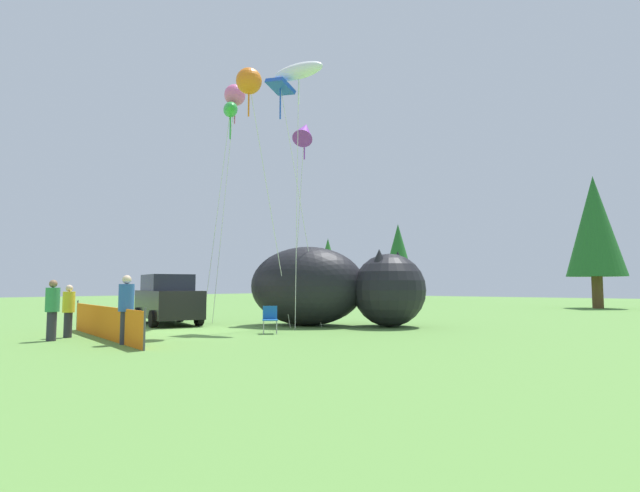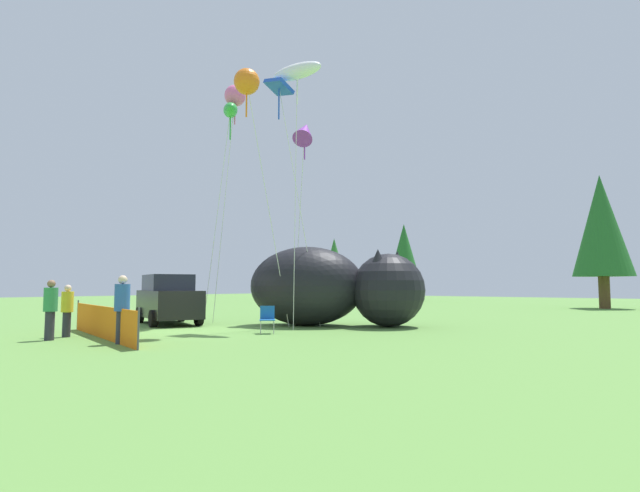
% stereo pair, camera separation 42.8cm
% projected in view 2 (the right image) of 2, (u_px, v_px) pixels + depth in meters
% --- Properties ---
extents(ground_plane, '(120.00, 120.00, 0.00)m').
position_uv_depth(ground_plane, '(192.00, 330.00, 18.15)').
color(ground_plane, '#609342').
extents(parked_car, '(4.72, 3.20, 2.06)m').
position_uv_depth(parked_car, '(168.00, 299.00, 20.88)').
color(parked_car, black).
rests_on(parked_car, ground).
extents(folding_chair, '(0.72, 0.72, 0.91)m').
position_uv_depth(folding_chair, '(267.00, 317.00, 16.75)').
color(folding_chair, '#1959A5').
rests_on(folding_chair, ground).
extents(inflatable_cat, '(7.10, 5.44, 3.17)m').
position_uv_depth(inflatable_cat, '(331.00, 289.00, 19.88)').
color(inflatable_cat, black).
rests_on(inflatable_cat, ground).
extents(safety_fence, '(7.15, 1.79, 1.06)m').
position_uv_depth(safety_fence, '(102.00, 322.00, 15.28)').
color(safety_fence, orange).
rests_on(safety_fence, ground).
extents(spectator_in_white_shirt, '(0.38, 0.38, 1.77)m').
position_uv_depth(spectator_in_white_shirt, '(50.00, 307.00, 14.64)').
color(spectator_in_white_shirt, '#2D2D38').
rests_on(spectator_in_white_shirt, ground).
extents(spectator_in_grey_shirt, '(0.35, 0.35, 1.62)m').
position_uv_depth(spectator_in_grey_shirt, '(67.00, 308.00, 15.56)').
color(spectator_in_grey_shirt, '#2D2D38').
rests_on(spectator_in_grey_shirt, ground).
extents(spectator_in_yellow_shirt, '(0.41, 0.41, 1.88)m').
position_uv_depth(spectator_in_yellow_shirt, '(122.00, 306.00, 13.77)').
color(spectator_in_yellow_shirt, '#2D2D38').
rests_on(spectator_in_yellow_shirt, ground).
extents(kite_pink_octopus, '(1.29, 0.93, 10.44)m').
position_uv_depth(kite_pink_octopus, '(235.00, 97.00, 22.02)').
color(kite_pink_octopus, silver).
rests_on(kite_pink_octopus, ground).
extents(kite_white_ghost, '(2.11, 1.34, 10.39)m').
position_uv_depth(kite_white_ghost, '(297.00, 72.00, 19.43)').
color(kite_white_ghost, silver).
rests_on(kite_white_ghost, ground).
extents(kite_purple_delta, '(3.00, 2.66, 9.36)m').
position_uv_depth(kite_purple_delta, '(305.00, 132.00, 22.71)').
color(kite_purple_delta, silver).
rests_on(kite_purple_delta, ground).
extents(kite_green_fish, '(2.02, 1.62, 9.68)m').
position_uv_depth(kite_green_fish, '(230.00, 111.00, 21.60)').
color(kite_green_fish, silver).
rests_on(kite_green_fish, ground).
extents(kite_blue_box, '(1.39, 1.95, 9.64)m').
position_uv_depth(kite_blue_box, '(280.00, 92.00, 19.46)').
color(kite_blue_box, silver).
rests_on(kite_blue_box, ground).
extents(kite_orange_flower, '(0.93, 2.89, 9.37)m').
position_uv_depth(kite_orange_flower, '(247.00, 83.00, 17.88)').
color(kite_orange_flower, silver).
rests_on(kite_orange_flower, ground).
extents(horizon_tree_west, '(3.33, 3.33, 7.94)m').
position_uv_depth(horizon_tree_west, '(404.00, 254.00, 51.09)').
color(horizon_tree_west, brown).
rests_on(horizon_tree_west, ground).
extents(horizon_tree_mid, '(3.08, 3.08, 7.35)m').
position_uv_depth(horizon_tree_mid, '(334.00, 262.00, 60.61)').
color(horizon_tree_mid, brown).
rests_on(horizon_tree_mid, ground).
extents(horizon_tree_northeast, '(3.95, 3.95, 9.42)m').
position_uv_depth(horizon_tree_northeast, '(601.00, 226.00, 34.99)').
color(horizon_tree_northeast, brown).
rests_on(horizon_tree_northeast, ground).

